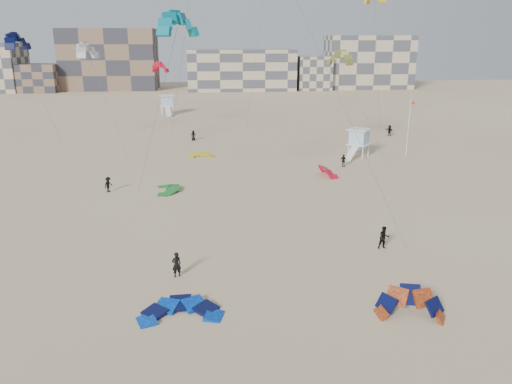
{
  "coord_description": "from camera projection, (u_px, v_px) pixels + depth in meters",
  "views": [
    {
      "loc": [
        1.98,
        -26.64,
        15.1
      ],
      "look_at": [
        4.59,
        6.0,
        5.01
      ],
      "focal_mm": 35.0,
      "sensor_mm": 36.0,
      "label": 1
    }
  ],
  "objects": [
    {
      "name": "flagpole",
      "position": [
        409.0,
        127.0,
        65.63
      ],
      "size": [
        0.61,
        0.09,
        7.55
      ],
      "color": "white",
      "rests_on": "ground"
    },
    {
      "name": "condo_fill_right",
      "position": [
        313.0,
        73.0,
        152.56
      ],
      "size": [
        10.0,
        10.0,
        10.0
      ],
      "primitive_type": "cube",
      "color": "tan",
      "rests_on": "ground"
    },
    {
      "name": "kitesurfer_main",
      "position": [
        176.0,
        265.0,
        32.79
      ],
      "size": [
        0.75,
        0.63,
        1.74
      ],
      "primitive_type": "imported",
      "rotation": [
        0.0,
        0.0,
        3.54
      ],
      "color": "black",
      "rests_on": "ground"
    },
    {
      "name": "kite_ground_yellow",
      "position": [
        201.0,
        157.0,
        66.45
      ],
      "size": [
        3.58,
        3.78,
        1.69
      ],
      "primitive_type": null,
      "rotation": [
        0.24,
        0.0,
        -0.05
      ],
      "color": "yellow",
      "rests_on": "ground"
    },
    {
      "name": "ground",
      "position": [
        187.0,
        304.0,
        29.67
      ],
      "size": [
        320.0,
        320.0,
        0.0
      ],
      "primitive_type": "plane",
      "color": "beige",
      "rests_on": "ground"
    },
    {
      "name": "kite_ground_green",
      "position": [
        167.0,
        191.0,
        51.73
      ],
      "size": [
        4.34,
        4.11,
        1.48
      ],
      "primitive_type": null,
      "rotation": [
        0.18,
        0.0,
        -1.46
      ],
      "color": "#257E33",
      "rests_on": "ground"
    },
    {
      "name": "kite_ground_blue",
      "position": [
        181.0,
        315.0,
        28.48
      ],
      "size": [
        4.59,
        4.81,
        1.62
      ],
      "primitive_type": null,
      "rotation": [
        0.17,
        0.0,
        0.06
      ],
      "color": "blue",
      "rests_on": "ground"
    },
    {
      "name": "kite_fly_teal_a",
      "position": [
        178.0,
        27.0,
        40.61
      ],
      "size": [
        7.5,
        6.81,
        16.57
      ],
      "rotation": [
        0.0,
        0.0,
        0.84
      ],
      "color": "#036D90",
      "rests_on": "ground"
    },
    {
      "name": "kitesurfer_c",
      "position": [
        108.0,
        185.0,
        51.05
      ],
      "size": [
        1.05,
        1.19,
        1.59
      ],
      "primitive_type": "imported",
      "rotation": [
        0.0,
        0.0,
        1.01
      ],
      "color": "black",
      "rests_on": "ground"
    },
    {
      "name": "condo_mid",
      "position": [
        241.0,
        70.0,
        152.5
      ],
      "size": [
        32.0,
        16.0,
        12.0
      ],
      "primitive_type": "cube",
      "color": "tan",
      "rests_on": "ground"
    },
    {
      "name": "condo_fill_left",
      "position": [
        38.0,
        78.0,
        146.61
      ],
      "size": [
        12.0,
        10.0,
        8.0
      ],
      "primitive_type": "cube",
      "color": "#795D49",
      "rests_on": "ground"
    },
    {
      "name": "kite_ground_orange",
      "position": [
        410.0,
        316.0,
        28.38
      ],
      "size": [
        4.65,
        4.58,
        3.86
      ],
      "primitive_type": null,
      "rotation": [
        0.95,
        0.0,
        -0.22
      ],
      "color": "#DA561C",
      "rests_on": "ground"
    },
    {
      "name": "kitesurfer_d",
      "position": [
        344.0,
        161.0,
        61.1
      ],
      "size": [
        0.94,
        0.88,
        1.55
      ],
      "primitive_type": "imported",
      "rotation": [
        0.0,
        0.0,
        2.43
      ],
      "color": "black",
      "rests_on": "ground"
    },
    {
      "name": "kite_fly_grey",
      "position": [
        87.0,
        52.0,
        59.29
      ],
      "size": [
        7.59,
        8.27,
        14.01
      ],
      "rotation": [
        0.0,
        0.0,
        1.27
      ],
      "color": "silver",
      "rests_on": "ground"
    },
    {
      "name": "kitesurfer_e",
      "position": [
        193.0,
        135.0,
        76.93
      ],
      "size": [
        0.79,
        0.53,
        1.57
      ],
      "primitive_type": "imported",
      "rotation": [
        0.0,
        0.0,
        0.04
      ],
      "color": "black",
      "rests_on": "ground"
    },
    {
      "name": "kite_fly_olive",
      "position": [
        340.0,
        59.0,
        64.25
      ],
      "size": [
        6.48,
        11.78,
        12.99
      ],
      "rotation": [
        0.0,
        0.0,
        -0.86
      ],
      "color": "olive",
      "rests_on": "ground"
    },
    {
      "name": "kite_ground_red_far",
      "position": [
        328.0,
        175.0,
        57.44
      ],
      "size": [
        3.8,
        3.71,
        3.39
      ],
      "primitive_type": null,
      "rotation": [
        0.76,
        0.0,
        1.69
      ],
      "color": "#E00031",
      "rests_on": "ground"
    },
    {
      "name": "kitesurfer_f",
      "position": [
        389.0,
        130.0,
        80.63
      ],
      "size": [
        1.14,
        1.68,
        1.74
      ],
      "primitive_type": "imported",
      "rotation": [
        0.0,
        0.0,
        -1.14
      ],
      "color": "black",
      "rests_on": "ground"
    },
    {
      "name": "kitesurfer_b",
      "position": [
        384.0,
        238.0,
        37.2
      ],
      "size": [
        0.91,
        0.74,
        1.75
      ],
      "primitive_type": "imported",
      "rotation": [
        0.0,
        0.0,
        0.1
      ],
      "color": "black",
      "rests_on": "ground"
    },
    {
      "name": "kite_fly_red",
      "position": [
        160.0,
        68.0,
        81.25
      ],
      "size": [
        4.65,
        4.58,
        10.7
      ],
      "rotation": [
        0.0,
        0.0,
        2.39
      ],
      "color": "#E00031",
      "rests_on": "ground"
    },
    {
      "name": "lifeguard_tower_far",
      "position": [
        167.0,
        105.0,
        102.91
      ],
      "size": [
        3.28,
        5.73,
        4.0
      ],
      "rotation": [
        0.0,
        0.0,
        0.18
      ],
      "color": "white",
      "rests_on": "ground"
    },
    {
      "name": "condo_east",
      "position": [
        368.0,
        62.0,
        156.86
      ],
      "size": [
        26.0,
        14.0,
        16.0
      ],
      "primitive_type": "cube",
      "color": "tan",
      "rests_on": "ground"
    },
    {
      "name": "lifeguard_tower_near",
      "position": [
        359.0,
        143.0,
        66.09
      ],
      "size": [
        3.72,
        5.62,
        3.74
      ],
      "rotation": [
        0.0,
        0.0,
        -0.67
      ],
      "color": "white",
      "rests_on": "ground"
    },
    {
      "name": "kite_fly_navy",
      "position": [
        17.0,
        43.0,
        64.2
      ],
      "size": [
        6.76,
        4.88,
        15.16
      ],
      "rotation": [
        0.0,
        0.0,
        1.34
      ],
      "color": "#060937",
      "rests_on": "ground"
    },
    {
      "name": "condo_west_b",
      "position": [
        110.0,
        59.0,
        152.38
      ],
      "size": [
        28.0,
        14.0,
        18.0
      ],
      "primitive_type": "cube",
      "color": "#795D49",
      "rests_on": "ground"
    }
  ]
}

